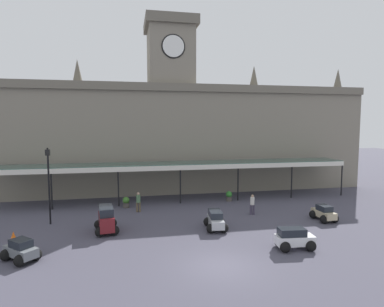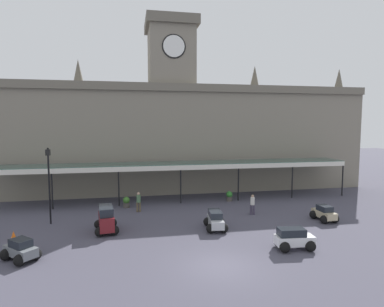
{
  "view_description": "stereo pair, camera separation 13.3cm",
  "coord_description": "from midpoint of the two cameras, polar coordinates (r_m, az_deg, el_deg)",
  "views": [
    {
      "loc": [
        -4.67,
        -15.46,
        7.4
      ],
      "look_at": [
        0.0,
        8.0,
        5.18
      ],
      "focal_mm": 29.92,
      "sensor_mm": 36.0,
      "label": 1
    },
    {
      "loc": [
        -4.53,
        -15.49,
        7.4
      ],
      "look_at": [
        0.0,
        8.0,
        5.18
      ],
      "focal_mm": 29.92,
      "sensor_mm": 36.0,
      "label": 2
    }
  ],
  "objects": [
    {
      "name": "ground_plane",
      "position": [
        17.76,
        5.42,
        -19.35
      ],
      "size": [
        140.0,
        140.0,
        0.0
      ],
      "primitive_type": "plane",
      "color": "#464452"
    },
    {
      "name": "station_building",
      "position": [
        35.99,
        -3.59,
        3.55
      ],
      "size": [
        43.44,
        6.33,
        18.63
      ],
      "color": "gray",
      "rests_on": "ground"
    },
    {
      "name": "entrance_canopy",
      "position": [
        30.88,
        -2.28,
        -1.95
      ],
      "size": [
        33.95,
        3.26,
        3.65
      ],
      "color": "#38564C",
      "rests_on": "ground"
    },
    {
      "name": "car_grey_sedan",
      "position": [
        20.39,
        -28.06,
        -15.11
      ],
      "size": [
        2.23,
        2.21,
        1.19
      ],
      "color": "slate",
      "rests_on": "ground"
    },
    {
      "name": "car_silver_estate",
      "position": [
        23.08,
        4.37,
        -11.95
      ],
      "size": [
        1.7,
        2.33,
        1.27
      ],
      "color": "#B2B5BA",
      "rests_on": "ground"
    },
    {
      "name": "car_beige_sedan",
      "position": [
        26.92,
        22.61,
        -9.96
      ],
      "size": [
        1.57,
        2.08,
        1.19
      ],
      "color": "tan",
      "rests_on": "ground"
    },
    {
      "name": "car_maroon_van",
      "position": [
        23.15,
        -14.9,
        -11.43
      ],
      "size": [
        1.8,
        2.5,
        1.77
      ],
      "color": "maroon",
      "rests_on": "ground"
    },
    {
      "name": "car_white_estate",
      "position": [
        20.51,
        17.87,
        -14.44
      ],
      "size": [
        2.32,
        1.68,
        1.27
      ],
      "color": "silver",
      "rests_on": "ground"
    },
    {
      "name": "pedestrian_crossing_forecourt",
      "position": [
        27.58,
        -9.37,
        -8.39
      ],
      "size": [
        0.39,
        0.34,
        1.67
      ],
      "color": "brown",
      "rests_on": "ground"
    },
    {
      "name": "pedestrian_beside_cars",
      "position": [
        26.87,
        10.88,
        -8.78
      ],
      "size": [
        0.37,
        0.34,
        1.67
      ],
      "color": "#3F384C",
      "rests_on": "ground"
    },
    {
      "name": "victorian_lamppost",
      "position": [
        25.71,
        -24.01,
        -3.94
      ],
      "size": [
        0.3,
        0.3,
        5.68
      ],
      "color": "black",
      "rests_on": "ground"
    },
    {
      "name": "traffic_cone",
      "position": [
        23.86,
        -29.06,
        -12.69
      ],
      "size": [
        0.4,
        0.4,
        0.61
      ],
      "primitive_type": "cone",
      "color": "orange",
      "rests_on": "ground"
    },
    {
      "name": "planter_forecourt_centre",
      "position": [
        31.18,
        6.8,
        -7.55
      ],
      "size": [
        0.6,
        0.6,
        0.96
      ],
      "color": "#47423D",
      "rests_on": "ground"
    },
    {
      "name": "planter_near_kerb",
      "position": [
        29.25,
        -11.49,
        -8.48
      ],
      "size": [
        0.6,
        0.6,
        0.96
      ],
      "color": "#47423D",
      "rests_on": "ground"
    }
  ]
}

